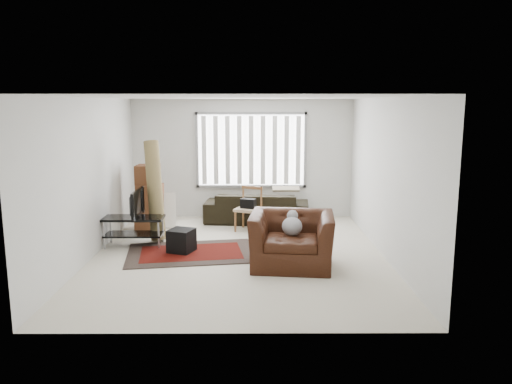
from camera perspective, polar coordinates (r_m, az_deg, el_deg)
room at (r=8.90m, az=-1.72°, el=4.67°), size 6.00×6.02×2.71m
persian_rug at (r=8.90m, az=-7.41°, el=-6.90°), size 2.41×1.79×0.02m
tv_stand at (r=9.46m, az=-13.79°, el=-3.68°), size 1.09×0.49×0.55m
tv at (r=9.37m, az=-13.90°, el=-1.28°), size 0.11×0.88×0.51m
subwoofer at (r=8.92m, az=-8.52°, el=-5.49°), size 0.51×0.51×0.40m
moving_boxes at (r=10.58m, az=-12.07°, el=-0.86°), size 0.57×0.52×1.35m
white_flatpack at (r=10.71m, az=-10.73°, el=-2.09°), size 0.60×0.29×0.74m
rolled_rug at (r=9.74m, az=-11.49°, el=0.19°), size 0.54×0.80×1.91m
sofa at (r=11.01m, az=0.09°, el=-1.23°), size 2.34×1.17×0.87m
side_chair at (r=10.27m, az=-0.85°, el=-1.72°), size 0.63×0.63×0.90m
armchair at (r=8.09m, az=4.12°, el=-5.03°), size 1.45×1.29×0.98m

